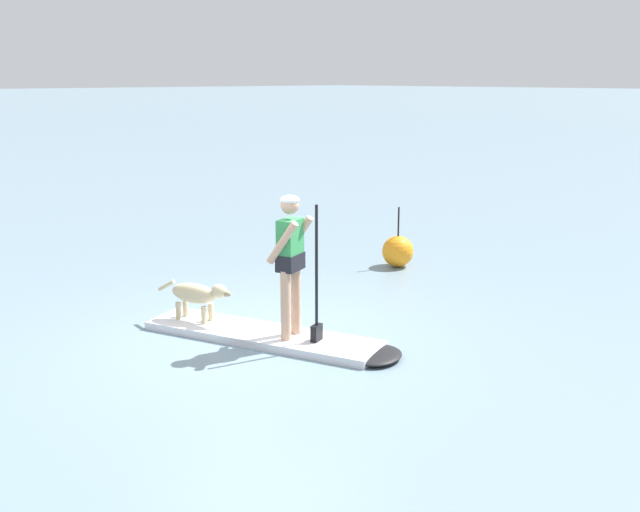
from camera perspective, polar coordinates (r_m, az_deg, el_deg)
The scene contains 5 objects.
ground_plane at distance 9.38m, azimuth -4.46°, elevation -6.35°, with size 400.00×400.00×0.00m, color slate.
paddleboard at distance 9.25m, azimuth -3.25°, elevation -6.28°, with size 3.42×1.83×0.10m.
person_paddler at distance 8.85m, azimuth -2.20°, elevation -0.01°, with size 0.67×0.58×1.74m.
dog at distance 9.75m, azimuth -9.40°, elevation -2.93°, with size 1.09×0.47×0.53m.
marker_buoy at distance 12.84m, azimuth 5.98°, elevation 0.36°, with size 0.54×0.54×1.04m.
Camera 1 is at (6.86, -5.54, 3.19)m, focal length 41.77 mm.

